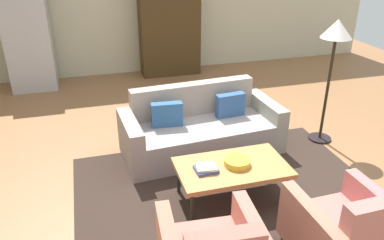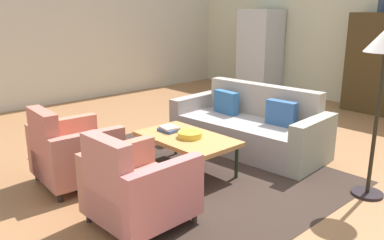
{
  "view_description": "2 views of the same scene",
  "coord_description": "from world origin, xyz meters",
  "px_view_note": "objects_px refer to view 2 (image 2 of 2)",
  "views": [
    {
      "loc": [
        -1.69,
        -3.82,
        2.69
      ],
      "look_at": [
        -0.58,
        0.05,
        0.75
      ],
      "focal_mm": 36.22,
      "sensor_mm": 36.0,
      "label": 1
    },
    {
      "loc": [
        3.02,
        -3.53,
        1.89
      ],
      "look_at": [
        -0.31,
        -0.44,
        0.62
      ],
      "focal_mm": 37.71,
      "sensor_mm": 36.0,
      "label": 2
    }
  ],
  "objects_px": {
    "coffee_table": "(187,139)",
    "refrigerator": "(260,52)",
    "fruit_bowl": "(190,135)",
    "book_stack": "(169,129)",
    "cabinet": "(383,64)",
    "armchair_right": "(134,190)",
    "armchair_left": "(70,154)",
    "couch": "(251,128)",
    "vase_tall": "(381,6)"
  },
  "relations": [
    {
      "from": "armchair_left",
      "to": "vase_tall",
      "type": "height_order",
      "value": "vase_tall"
    },
    {
      "from": "couch",
      "to": "cabinet",
      "type": "distance_m",
      "value": 3.35
    },
    {
      "from": "armchair_left",
      "to": "coffee_table",
      "type": "bearing_deg",
      "value": 66.8
    },
    {
      "from": "fruit_bowl",
      "to": "book_stack",
      "type": "bearing_deg",
      "value": -177.32
    },
    {
      "from": "armchair_right",
      "to": "book_stack",
      "type": "height_order",
      "value": "armchair_right"
    },
    {
      "from": "fruit_bowl",
      "to": "book_stack",
      "type": "relative_size",
      "value": 1.17
    },
    {
      "from": "coffee_table",
      "to": "refrigerator",
      "type": "xyz_separation_m",
      "value": [
        -2.35,
        4.35,
        0.53
      ]
    },
    {
      "from": "couch",
      "to": "vase_tall",
      "type": "height_order",
      "value": "vase_tall"
    },
    {
      "from": "book_stack",
      "to": "armchair_left",
      "type": "bearing_deg",
      "value": -104.73
    },
    {
      "from": "armchair_right",
      "to": "vase_tall",
      "type": "distance_m",
      "value": 5.85
    },
    {
      "from": "armchair_right",
      "to": "refrigerator",
      "type": "xyz_separation_m",
      "value": [
        -2.95,
        5.52,
        0.58
      ]
    },
    {
      "from": "fruit_bowl",
      "to": "vase_tall",
      "type": "height_order",
      "value": "vase_tall"
    },
    {
      "from": "armchair_right",
      "to": "refrigerator",
      "type": "relative_size",
      "value": 0.48
    },
    {
      "from": "armchair_left",
      "to": "cabinet",
      "type": "bearing_deg",
      "value": 84.72
    },
    {
      "from": "vase_tall",
      "to": "refrigerator",
      "type": "relative_size",
      "value": 0.12
    },
    {
      "from": "coffee_table",
      "to": "book_stack",
      "type": "bearing_deg",
      "value": -176.84
    },
    {
      "from": "cabinet",
      "to": "coffee_table",
      "type": "bearing_deg",
      "value": -94.3
    },
    {
      "from": "armchair_right",
      "to": "fruit_bowl",
      "type": "xyz_separation_m",
      "value": [
        -0.55,
        1.17,
        0.13
      ]
    },
    {
      "from": "armchair_left",
      "to": "armchair_right",
      "type": "bearing_deg",
      "value": 4.2
    },
    {
      "from": "armchair_left",
      "to": "armchair_right",
      "type": "relative_size",
      "value": 1.0
    },
    {
      "from": "couch",
      "to": "fruit_bowl",
      "type": "xyz_separation_m",
      "value": [
        0.06,
        -1.19,
        0.18
      ]
    },
    {
      "from": "coffee_table",
      "to": "book_stack",
      "type": "distance_m",
      "value": 0.31
    },
    {
      "from": "fruit_bowl",
      "to": "vase_tall",
      "type": "relative_size",
      "value": 1.25
    },
    {
      "from": "couch",
      "to": "armchair_right",
      "type": "distance_m",
      "value": 2.43
    },
    {
      "from": "fruit_bowl",
      "to": "vase_tall",
      "type": "distance_m",
      "value": 4.68
    },
    {
      "from": "coffee_table",
      "to": "cabinet",
      "type": "height_order",
      "value": "cabinet"
    },
    {
      "from": "armchair_right",
      "to": "cabinet",
      "type": "relative_size",
      "value": 0.49
    },
    {
      "from": "refrigerator",
      "to": "couch",
      "type": "bearing_deg",
      "value": -53.47
    },
    {
      "from": "armchair_left",
      "to": "cabinet",
      "type": "xyz_separation_m",
      "value": [
        0.94,
        5.62,
        0.56
      ]
    },
    {
      "from": "armchair_right",
      "to": "vase_tall",
      "type": "xyz_separation_m",
      "value": [
        -0.42,
        5.62,
        1.57
      ]
    },
    {
      "from": "cabinet",
      "to": "couch",
      "type": "bearing_deg",
      "value": -95.96
    },
    {
      "from": "armchair_left",
      "to": "refrigerator",
      "type": "distance_m",
      "value": 5.82
    },
    {
      "from": "couch",
      "to": "coffee_table",
      "type": "relative_size",
      "value": 1.8
    },
    {
      "from": "coffee_table",
      "to": "cabinet",
      "type": "distance_m",
      "value": 4.5
    },
    {
      "from": "couch",
      "to": "coffee_table",
      "type": "height_order",
      "value": "couch"
    },
    {
      "from": "couch",
      "to": "coffee_table",
      "type": "bearing_deg",
      "value": 86.19
    },
    {
      "from": "couch",
      "to": "armchair_left",
      "type": "distance_m",
      "value": 2.43
    },
    {
      "from": "armchair_left",
      "to": "armchair_right",
      "type": "distance_m",
      "value": 1.21
    },
    {
      "from": "couch",
      "to": "cabinet",
      "type": "bearing_deg",
      "value": -100.07
    },
    {
      "from": "coffee_table",
      "to": "armchair_right",
      "type": "xyz_separation_m",
      "value": [
        0.6,
        -1.17,
        -0.05
      ]
    },
    {
      "from": "coffee_table",
      "to": "cabinet",
      "type": "xyz_separation_m",
      "value": [
        0.34,
        4.46,
        0.5
      ]
    },
    {
      "from": "book_stack",
      "to": "fruit_bowl",
      "type": "bearing_deg",
      "value": 2.68
    },
    {
      "from": "vase_tall",
      "to": "couch",
      "type": "bearing_deg",
      "value": -93.35
    },
    {
      "from": "coffee_table",
      "to": "fruit_bowl",
      "type": "xyz_separation_m",
      "value": [
        0.05,
        0.0,
        0.07
      ]
    },
    {
      "from": "couch",
      "to": "fruit_bowl",
      "type": "relative_size",
      "value": 7.66
    },
    {
      "from": "armchair_left",
      "to": "fruit_bowl",
      "type": "xyz_separation_m",
      "value": [
        0.66,
        1.17,
        0.13
      ]
    },
    {
      "from": "coffee_table",
      "to": "refrigerator",
      "type": "relative_size",
      "value": 0.65
    },
    {
      "from": "cabinet",
      "to": "refrigerator",
      "type": "distance_m",
      "value": 2.69
    },
    {
      "from": "book_stack",
      "to": "vase_tall",
      "type": "xyz_separation_m",
      "value": [
        0.49,
        4.47,
        1.45
      ]
    },
    {
      "from": "armchair_right",
      "to": "cabinet",
      "type": "bearing_deg",
      "value": 91.37
    }
  ]
}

